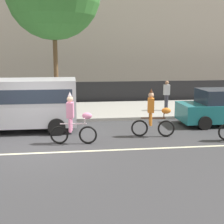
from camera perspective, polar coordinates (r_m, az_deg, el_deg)
The scene contains 10 objects.
ground_plane at distance 11.23m, azimuth -13.80°, elevation -6.54°, with size 80.00×80.00×0.00m, color #38383A.
road_centre_line at distance 10.76m, azimuth -14.09°, elevation -7.32°, with size 36.00×0.14×0.01m, color beige.
sidewalk_curb at distance 17.50m, azimuth -11.52°, elevation 0.10°, with size 60.00×5.00×0.15m, color #9E9B93.
fence_line at distance 20.26m, azimuth -11.02°, elevation 3.39°, with size 40.00×0.08×1.40m, color black.
building_backdrop at distance 28.65m, azimuth -7.32°, elevation 11.95°, with size 28.00×8.00×7.65m, color #B2A899.
parade_cyclist_pink at distance 11.35m, azimuth -7.03°, elevation -1.72°, with size 1.71×0.51×1.92m.
parade_cyclist_orange at distance 12.34m, azimuth 7.60°, elevation -0.70°, with size 1.70×0.53×1.92m.
parked_van_silver at distance 13.69m, azimuth -16.83°, elevation 1.95°, with size 5.00×2.22×2.18m.
parked_car_teal at distance 15.20m, azimuth 19.70°, elevation 0.73°, with size 4.10×1.92×1.64m.
pedestrian_onlooker at distance 17.21m, azimuth 9.94°, elevation 3.14°, with size 0.32×0.20×1.62m.
Camera 1 is at (1.31, -10.64, 3.33)m, focal length 50.00 mm.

